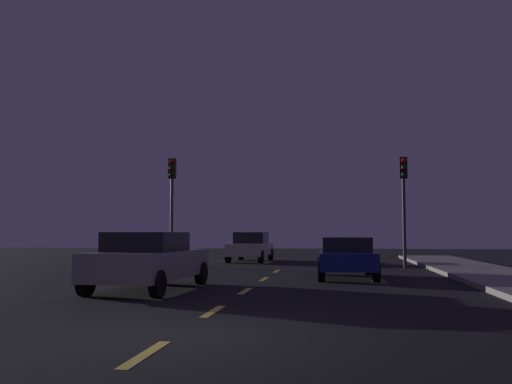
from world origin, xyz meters
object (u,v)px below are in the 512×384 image
Objects in this scene: traffic_signal_left at (172,190)px; car_adjacent_lane at (149,260)px; car_stopped_ahead at (346,257)px; traffic_signal_right at (404,190)px; car_oncoming_far at (251,247)px.

traffic_signal_left is 1.03× the size of car_adjacent_lane.
car_adjacent_lane is at bearing -76.51° from traffic_signal_left.
traffic_signal_right is at bearing 65.17° from car_stopped_ahead.
car_stopped_ahead is at bearing -35.68° from traffic_signal_left.
car_oncoming_far is (-4.77, 10.48, 0.07)m from car_stopped_ahead.
traffic_signal_left is at bearing 180.00° from traffic_signal_right.
car_oncoming_far is at bearing 114.49° from car_stopped_ahead.
car_oncoming_far is at bearing 61.00° from traffic_signal_left.
car_adjacent_lane is at bearing -138.30° from car_stopped_ahead.
traffic_signal_left is at bearing 144.32° from car_stopped_ahead.
traffic_signal_right is 12.88m from car_adjacent_lane.
traffic_signal_right is 1.14× the size of car_stopped_ahead.
traffic_signal_right is 1.07× the size of car_oncoming_far.
traffic_signal_left is 1.17× the size of car_stopped_ahead.
traffic_signal_left reaches higher than car_stopped_ahead.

